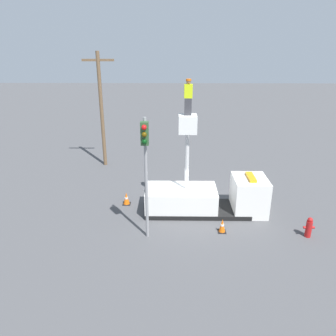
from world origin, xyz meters
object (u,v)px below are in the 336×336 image
traffic_light_pole (145,157)px  traffic_cone_curbside (222,226)px  utility_pole (101,107)px  traffic_cone_rear (126,199)px  fire_hydrant (309,227)px  bucket_truck (206,197)px  worker (188,97)px

traffic_light_pole → traffic_cone_curbside: (3.65, 0.57, -3.77)m
utility_pole → traffic_cone_rear: bearing=-69.1°
traffic_cone_curbside → utility_pole: (-7.59, 9.39, 4.09)m
traffic_light_pole → fire_hydrant: traffic_light_pole is taller
fire_hydrant → traffic_cone_curbside: 4.10m
bucket_truck → worker: bearing=180.0°
bucket_truck → traffic_light_pole: traffic_light_pole is taller
traffic_cone_rear → utility_pole: bearing=110.9°
worker → traffic_cone_rear: size_ratio=2.43×
worker → utility_pole: utility_pole is taller
traffic_cone_rear → fire_hydrant: bearing=-19.5°
traffic_light_pole → worker: bearing=54.2°
worker → fire_hydrant: (5.79, -2.48, -5.76)m
worker → fire_hydrant: size_ratio=1.69×
fire_hydrant → utility_pole: bearing=140.1°
bucket_truck → traffic_cone_curbside: bearing=-74.0°
worker → utility_pole: (-5.88, 7.28, -1.83)m
fire_hydrant → traffic_cone_curbside: bearing=175.0°
traffic_light_pole → utility_pole: (-3.94, 9.96, 0.32)m
traffic_cone_curbside → utility_pole: bearing=128.9°
bucket_truck → traffic_cone_rear: bearing=170.1°
bucket_truck → traffic_cone_rear: 4.60m
traffic_light_pole → traffic_cone_rear: 5.33m
traffic_cone_rear → utility_pole: 8.06m
utility_pole → traffic_cone_curbside: bearing=-51.1°
traffic_cone_curbside → worker: bearing=128.9°
fire_hydrant → traffic_cone_curbside: fire_hydrant is taller
worker → traffic_light_pole: 3.95m
bucket_truck → traffic_cone_rear: (-4.50, 0.79, -0.54)m
worker → traffic_cone_rear: (-3.40, 0.79, -5.92)m
traffic_light_pole → traffic_cone_rear: size_ratio=8.11×
worker → traffic_cone_curbside: size_ratio=2.44×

